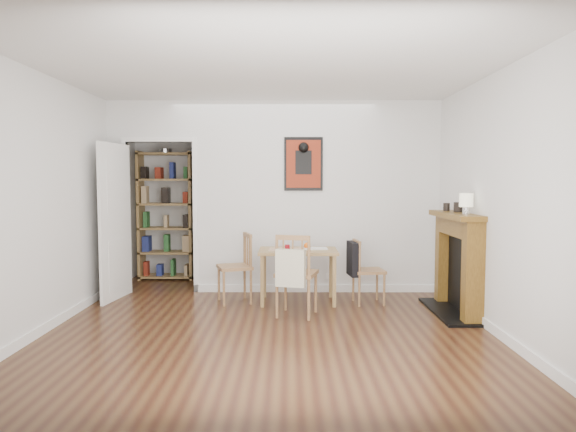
{
  "coord_description": "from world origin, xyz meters",
  "views": [
    {
      "loc": [
        0.21,
        -5.6,
        1.53
      ],
      "look_at": [
        0.19,
        0.6,
        1.1
      ],
      "focal_mm": 32.0,
      "sensor_mm": 36.0,
      "label": 1
    }
  ],
  "objects_px": {
    "chair_left": "(235,268)",
    "notebook": "(316,248)",
    "fireplace": "(459,260)",
    "chair_right": "(367,270)",
    "chair_front": "(296,274)",
    "orange_fruit": "(307,246)",
    "bookshelf": "(166,216)",
    "ceramic_jar_b": "(446,207)",
    "mantel_lamp": "(466,201)",
    "dining_table": "(298,256)",
    "red_glass": "(287,248)",
    "ceramic_jar_a": "(458,207)"
  },
  "relations": [
    {
      "from": "chair_front",
      "to": "ceramic_jar_b",
      "type": "relative_size",
      "value": 9.57
    },
    {
      "from": "mantel_lamp",
      "to": "chair_right",
      "type": "bearing_deg",
      "value": 141.8
    },
    {
      "from": "orange_fruit",
      "to": "dining_table",
      "type": "bearing_deg",
      "value": -145.45
    },
    {
      "from": "dining_table",
      "to": "notebook",
      "type": "bearing_deg",
      "value": 14.45
    },
    {
      "from": "dining_table",
      "to": "chair_left",
      "type": "relative_size",
      "value": 1.12
    },
    {
      "from": "notebook",
      "to": "bookshelf",
      "type": "bearing_deg",
      "value": 146.52
    },
    {
      "from": "chair_front",
      "to": "bookshelf",
      "type": "height_order",
      "value": "bookshelf"
    },
    {
      "from": "chair_right",
      "to": "chair_front",
      "type": "height_order",
      "value": "chair_front"
    },
    {
      "from": "fireplace",
      "to": "mantel_lamp",
      "type": "distance_m",
      "value": 0.75
    },
    {
      "from": "ceramic_jar_a",
      "to": "chair_right",
      "type": "bearing_deg",
      "value": 161.62
    },
    {
      "from": "chair_left",
      "to": "mantel_lamp",
      "type": "xyz_separation_m",
      "value": [
        2.6,
        -0.8,
        0.87
      ]
    },
    {
      "from": "chair_left",
      "to": "ceramic_jar_a",
      "type": "bearing_deg",
      "value": -8.36
    },
    {
      "from": "orange_fruit",
      "to": "ceramic_jar_b",
      "type": "bearing_deg",
      "value": -9.07
    },
    {
      "from": "notebook",
      "to": "orange_fruit",
      "type": "bearing_deg",
      "value": 168.19
    },
    {
      "from": "red_glass",
      "to": "ceramic_jar_b",
      "type": "bearing_deg",
      "value": -1.67
    },
    {
      "from": "dining_table",
      "to": "orange_fruit",
      "type": "relative_size",
      "value": 12.32
    },
    {
      "from": "dining_table",
      "to": "mantel_lamp",
      "type": "height_order",
      "value": "mantel_lamp"
    },
    {
      "from": "bookshelf",
      "to": "ceramic_jar_a",
      "type": "relative_size",
      "value": 16.94
    },
    {
      "from": "chair_front",
      "to": "bookshelf",
      "type": "bearing_deg",
      "value": 132.34
    },
    {
      "from": "fireplace",
      "to": "notebook",
      "type": "bearing_deg",
      "value": 160.65
    },
    {
      "from": "chair_front",
      "to": "orange_fruit",
      "type": "relative_size",
      "value": 11.85
    },
    {
      "from": "chair_left",
      "to": "notebook",
      "type": "distance_m",
      "value": 1.05
    },
    {
      "from": "chair_left",
      "to": "bookshelf",
      "type": "bearing_deg",
      "value": 128.19
    },
    {
      "from": "chair_front",
      "to": "orange_fruit",
      "type": "distance_m",
      "value": 0.77
    },
    {
      "from": "chair_left",
      "to": "notebook",
      "type": "relative_size",
      "value": 3.02
    },
    {
      "from": "chair_front",
      "to": "red_glass",
      "type": "relative_size",
      "value": 11.82
    },
    {
      "from": "fireplace",
      "to": "chair_right",
      "type": "bearing_deg",
      "value": 155.87
    },
    {
      "from": "chair_front",
      "to": "notebook",
      "type": "height_order",
      "value": "chair_front"
    },
    {
      "from": "notebook",
      "to": "dining_table",
      "type": "bearing_deg",
      "value": -165.55
    },
    {
      "from": "chair_left",
      "to": "ceramic_jar_a",
      "type": "height_order",
      "value": "ceramic_jar_a"
    },
    {
      "from": "chair_left",
      "to": "chair_front",
      "type": "distance_m",
      "value": 0.99
    },
    {
      "from": "dining_table",
      "to": "mantel_lamp",
      "type": "xyz_separation_m",
      "value": [
        1.81,
        -0.82,
        0.72
      ]
    },
    {
      "from": "notebook",
      "to": "chair_right",
      "type": "bearing_deg",
      "value": -11.36
    },
    {
      "from": "chair_right",
      "to": "chair_front",
      "type": "relative_size",
      "value": 0.86
    },
    {
      "from": "dining_table",
      "to": "mantel_lamp",
      "type": "distance_m",
      "value": 2.11
    },
    {
      "from": "chair_right",
      "to": "orange_fruit",
      "type": "relative_size",
      "value": 10.13
    },
    {
      "from": "chair_right",
      "to": "chair_left",
      "type": "bearing_deg",
      "value": 178.0
    },
    {
      "from": "chair_right",
      "to": "notebook",
      "type": "height_order",
      "value": "chair_right"
    },
    {
      "from": "bookshelf",
      "to": "orange_fruit",
      "type": "relative_size",
      "value": 24.97
    },
    {
      "from": "chair_front",
      "to": "bookshelf",
      "type": "distance_m",
      "value": 2.99
    },
    {
      "from": "orange_fruit",
      "to": "mantel_lamp",
      "type": "xyz_separation_m",
      "value": [
        1.69,
        -0.9,
        0.6
      ]
    },
    {
      "from": "chair_left",
      "to": "mantel_lamp",
      "type": "height_order",
      "value": "mantel_lamp"
    },
    {
      "from": "chair_front",
      "to": "red_glass",
      "type": "xyz_separation_m",
      "value": [
        -0.1,
        0.51,
        0.23
      ]
    },
    {
      "from": "orange_fruit",
      "to": "mantel_lamp",
      "type": "height_order",
      "value": "mantel_lamp"
    },
    {
      "from": "notebook",
      "to": "red_glass",
      "type": "bearing_deg",
      "value": -152.1
    },
    {
      "from": "bookshelf",
      "to": "chair_left",
      "type": "bearing_deg",
      "value": -51.81
    },
    {
      "from": "chair_left",
      "to": "orange_fruit",
      "type": "xyz_separation_m",
      "value": [
        0.91,
        0.09,
        0.27
      ]
    },
    {
      "from": "chair_right",
      "to": "ceramic_jar_b",
      "type": "xyz_separation_m",
      "value": [
        0.93,
        -0.12,
        0.79
      ]
    },
    {
      "from": "notebook",
      "to": "ceramic_jar_b",
      "type": "distance_m",
      "value": 1.67
    },
    {
      "from": "mantel_lamp",
      "to": "ceramic_jar_b",
      "type": "height_order",
      "value": "mantel_lamp"
    }
  ]
}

